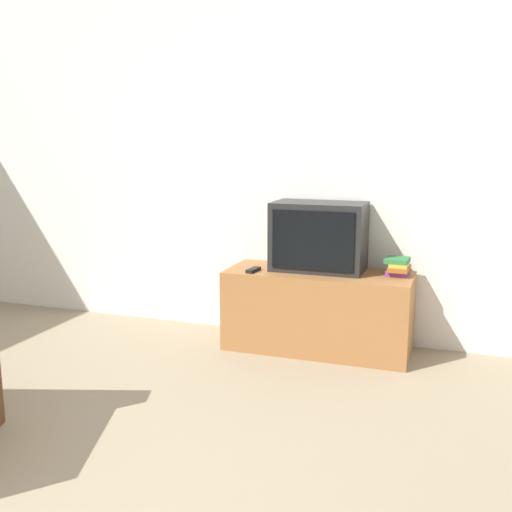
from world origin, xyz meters
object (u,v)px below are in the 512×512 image
television (319,236)px  book_stack (398,267)px  tv_stand (318,311)px  remote_on_stand (253,270)px

television → book_stack: (0.55, 0.01, -0.18)m
tv_stand → television: 0.52m
television → remote_on_stand: size_ratio=4.29×
remote_on_stand → television: bearing=26.3°
television → tv_stand: bearing=-73.1°
tv_stand → remote_on_stand: remote_on_stand is taller
book_stack → remote_on_stand: (-0.96, -0.22, -0.05)m
television → book_stack: television is taller
book_stack → remote_on_stand: book_stack is taller
remote_on_stand → tv_stand: bearing=17.8°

